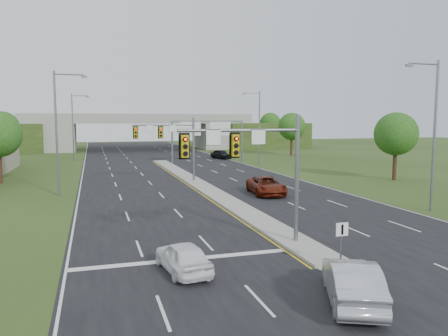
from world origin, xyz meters
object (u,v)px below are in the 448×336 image
object	(u,v)px
signal_mast_near	(258,159)
overpass	(140,134)
car_far_a	(266,186)
car_far_c	(221,154)
keep_right_sign	(342,238)
car_silver	(352,281)
signal_mast_far	(173,139)
car_white	(183,257)
sign_gantry	(207,130)

from	to	relation	value
signal_mast_near	overpass	distance (m)	80.11
signal_mast_near	car_far_a	bearing A→B (deg)	66.13
signal_mast_near	car_far_c	distance (m)	53.63
keep_right_sign	car_silver	bearing A→B (deg)	-115.47
signal_mast_far	keep_right_sign	world-z (taller)	signal_mast_far
car_white	car_far_a	bearing A→B (deg)	-130.29
car_white	car_far_c	xyz separation A→B (m)	(17.81, 54.42, 0.10)
signal_mast_far	car_far_c	world-z (taller)	signal_mast_far
sign_gantry	car_silver	bearing A→B (deg)	-98.84
car_white	overpass	bearing A→B (deg)	-102.70
car_far_c	car_white	bearing A→B (deg)	-127.29
sign_gantry	overpass	size ratio (longest dim) A/B	0.14
keep_right_sign	signal_mast_far	bearing A→B (deg)	94.39
sign_gantry	overpass	bearing A→B (deg)	100.79
car_far_a	overpass	bearing A→B (deg)	100.66
car_silver	keep_right_sign	bearing A→B (deg)	-92.12
signal_mast_far	sign_gantry	size ratio (longest dim) A/B	0.60
signal_mast_near	keep_right_sign	world-z (taller)	signal_mast_near
signal_mast_near	sign_gantry	xyz separation A→B (m)	(8.95, 44.99, 0.51)
car_far_a	car_far_c	xyz separation A→B (m)	(6.49, 36.52, -0.01)
overpass	car_silver	size ratio (longest dim) A/B	16.49
sign_gantry	car_silver	distance (m)	53.41
overpass	car_far_a	bearing A→B (deg)	-86.02
overpass	car_far_c	xyz separation A→B (m)	(11.00, -28.25, -2.75)
signal_mast_near	car_silver	distance (m)	8.58
keep_right_sign	car_far_c	distance (m)	57.34
signal_mast_far	keep_right_sign	size ratio (longest dim) A/B	3.18
car_silver	signal_mast_near	bearing A→B (deg)	-60.92
signal_mast_far	keep_right_sign	bearing A→B (deg)	-85.61
sign_gantry	car_white	size ratio (longest dim) A/B	2.85
car_white	car_silver	world-z (taller)	car_silver
car_silver	car_far_a	world-z (taller)	car_silver
keep_right_sign	sign_gantry	xyz separation A→B (m)	(6.68, 49.45, 3.72)
sign_gantry	car_far_c	world-z (taller)	sign_gantry
car_far_a	car_far_c	distance (m)	37.10
car_white	car_far_a	distance (m)	21.18
signal_mast_far	car_white	xyz separation A→B (m)	(-4.55, -27.60, -4.01)
car_far_a	car_white	bearing A→B (deg)	-115.62
signal_mast_far	car_far_c	xyz separation A→B (m)	(13.26, 26.82, -3.92)
keep_right_sign	overpass	world-z (taller)	overpass
signal_mast_far	car_silver	xyz separation A→B (m)	(0.76, -32.60, -3.91)
sign_gantry	car_white	xyz separation A→B (m)	(-13.49, -47.60, -4.53)
keep_right_sign	car_far_c	bearing A→B (deg)	78.94
signal_mast_near	car_white	bearing A→B (deg)	-150.20
signal_mast_far	keep_right_sign	distance (m)	29.71
signal_mast_far	car_far_c	size ratio (longest dim) A/B	1.51
car_white	car_far_a	xyz separation A→B (m)	(11.32, 17.90, 0.11)
car_far_a	car_far_c	world-z (taller)	car_far_a
car_silver	sign_gantry	bearing A→B (deg)	-75.50
car_far_a	keep_right_sign	bearing A→B (deg)	-96.17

